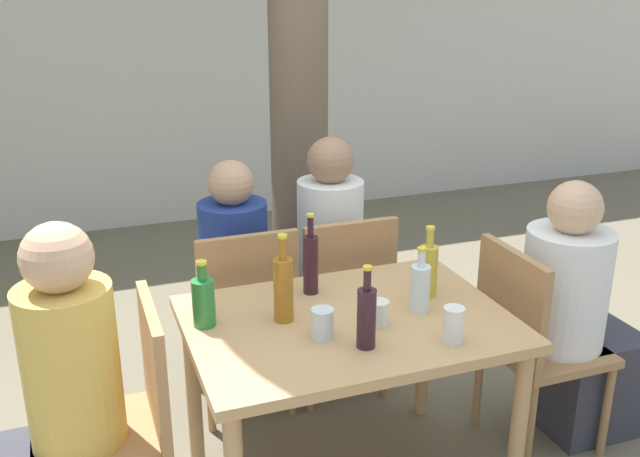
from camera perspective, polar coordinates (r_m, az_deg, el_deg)
name	(u,v)px	position (r m, az deg, el deg)	size (l,w,h in m)	color
cafe_building_wall	(176,48)	(5.81, -11.43, 13.97)	(10.00, 0.08, 2.80)	beige
dining_table_front	(348,342)	(2.68, 2.24, -9.05)	(1.17, 0.84, 0.75)	tan
patio_chair_0	(124,416)	(2.59, -15.38, -14.25)	(0.44, 0.44, 0.92)	#A87A4C
patio_chair_1	(530,336)	(3.11, 16.46, -8.27)	(0.44, 0.44, 0.92)	#A87A4C
patio_chair_2	(244,310)	(3.23, -6.12, -6.47)	(0.44, 0.44, 0.92)	#A87A4C
patio_chair_3	(341,294)	(3.36, 1.69, -5.28)	(0.44, 0.44, 0.92)	#A87A4C
person_seated_0	(49,422)	(2.58, -20.83, -14.30)	(0.55, 0.31, 1.24)	#383842
person_seated_1	(577,326)	(3.25, 19.88, -7.35)	(0.58, 0.35, 1.18)	#383842
person_seated_2	(231,289)	(3.44, -7.12, -4.85)	(0.31, 0.56, 1.18)	#383842
person_seated_3	(324,270)	(3.54, 0.28, -3.30)	(0.31, 0.56, 1.24)	#383842
amber_bottle_0	(283,287)	(2.57, -2.95, -4.73)	(0.07, 0.07, 0.33)	#9E661E
water_bottle_1	(420,286)	(2.68, 8.02, -4.62)	(0.07, 0.07, 0.25)	silver
green_bottle_2	(204,301)	(2.58, -9.30, -5.72)	(0.08, 0.08, 0.25)	#287A38
oil_cruet_3	(428,269)	(2.81, 8.66, -3.20)	(0.07, 0.07, 0.28)	gold
wine_bottle_4	(311,263)	(2.79, -0.75, -2.74)	(0.06, 0.06, 0.33)	#331923
wine_bottle_5	(366,316)	(2.40, 3.74, -7.00)	(0.07, 0.07, 0.30)	#331923
drinking_glass_0	(453,325)	(2.49, 10.62, -7.57)	(0.07, 0.07, 0.13)	silver
drinking_glass_1	(322,323)	(2.48, 0.20, -7.60)	(0.08, 0.08, 0.11)	silver
drinking_glass_2	(379,313)	(2.58, 4.71, -6.74)	(0.07, 0.07, 0.09)	silver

